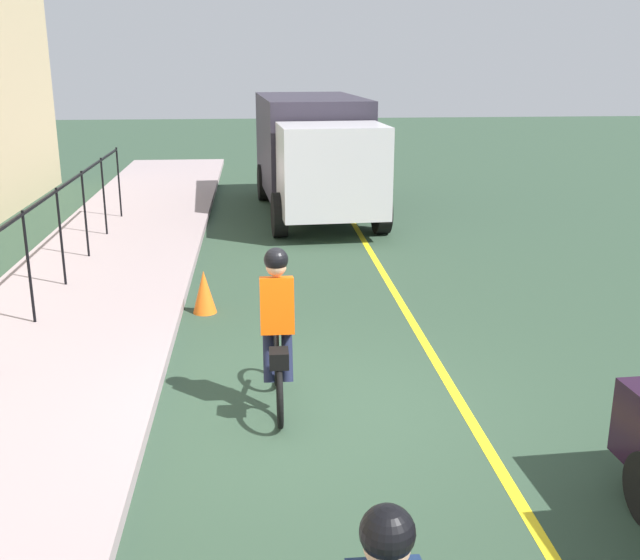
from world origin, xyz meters
The scene contains 6 objects.
ground_plane centered at (0.00, 0.00, 0.00)m, with size 80.00×80.00×0.00m, color #2B4130.
lane_line_centre centered at (0.00, -1.60, 0.00)m, with size 36.00×0.12×0.01m, color yellow.
sidewalk centered at (0.00, 3.40, 0.07)m, with size 40.00×3.20×0.15m, color gray.
cyclist_lead centered at (0.15, 0.45, 0.91)m, with size 1.71×0.36×1.83m.
box_truck_background centered at (10.89, -0.80, 1.55)m, with size 6.84×2.87×2.78m.
traffic_cone_near centered at (3.45, 1.46, 0.33)m, with size 0.36×0.36×0.66m, color orange.
Camera 1 is at (-7.43, 0.63, 3.76)m, focal length 41.97 mm.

